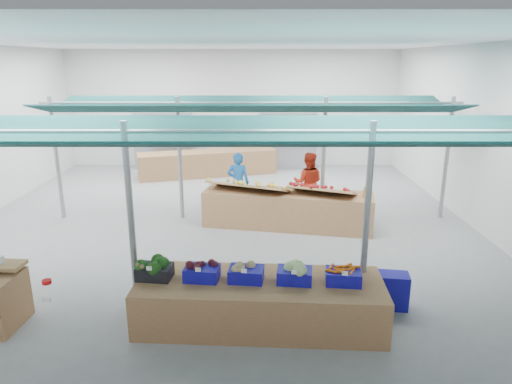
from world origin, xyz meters
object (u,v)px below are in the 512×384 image
(veg_counter, at_px, (260,302))
(fruit_counter, at_px, (287,209))
(crate_stack, at_px, (392,291))
(vendor_right, at_px, (308,183))
(vendor_left, at_px, (238,183))

(veg_counter, bearing_deg, fruit_counter, 84.04)
(fruit_counter, distance_m, crate_stack, 3.97)
(fruit_counter, xyz_separation_m, crate_stack, (1.43, -3.70, -0.13))
(veg_counter, bearing_deg, vendor_right, 79.67)
(vendor_left, xyz_separation_m, vendor_right, (1.80, 0.00, 0.00))
(veg_counter, xyz_separation_m, crate_stack, (2.11, 0.48, -0.06))
(fruit_counter, distance_m, vendor_left, 1.67)
(vendor_right, bearing_deg, crate_stack, 110.90)
(veg_counter, relative_size, fruit_counter, 0.92)
(vendor_left, bearing_deg, crate_stack, 129.80)
(vendor_right, bearing_deg, fruit_counter, 72.46)
(vendor_left, bearing_deg, vendor_right, -168.93)
(crate_stack, xyz_separation_m, vendor_right, (-0.83, 4.80, 0.50))
(fruit_counter, bearing_deg, vendor_right, 72.46)
(vendor_left, relative_size, vendor_right, 1.00)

